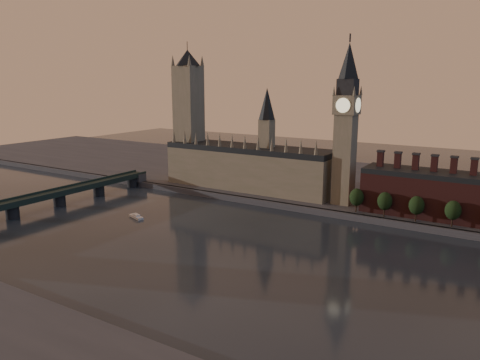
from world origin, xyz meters
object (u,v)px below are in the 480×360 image
at_px(big_ben, 346,123).
at_px(westminster_bridge, 33,201).
at_px(river_boat, 136,216).
at_px(victoria_tower, 189,112).

bearing_deg(big_ben, westminster_bridge, -145.67).
xyz_separation_m(westminster_bridge, river_boat, (64.19, 26.26, -6.49)).
distance_m(victoria_tower, big_ben, 130.12).
height_order(big_ben, river_boat, big_ben).
height_order(big_ben, westminster_bridge, big_ben).
height_order(victoria_tower, westminster_bridge, victoria_tower).
xyz_separation_m(victoria_tower, river_boat, (29.19, -91.44, -58.14)).
bearing_deg(river_boat, big_ben, 59.17).
bearing_deg(westminster_bridge, victoria_tower, 73.44).
bearing_deg(victoria_tower, westminster_bridge, -106.56).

